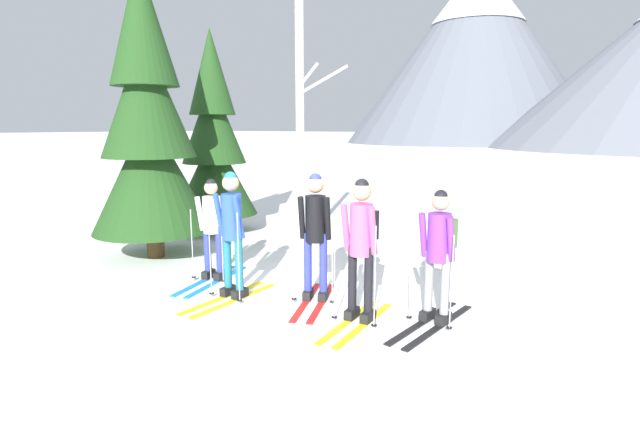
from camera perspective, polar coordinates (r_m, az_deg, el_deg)
The scene contains 10 objects.
ground_plane at distance 7.17m, azimuth -2.46°, elevation -8.66°, with size 400.00×400.00×0.00m, color white.
skier_in_white at distance 8.07m, azimuth -12.07°, elevation -0.04°, with size 0.64×1.74×1.62m.
skier_in_blue at distance 7.12m, azimuth -10.01°, elevation -0.57°, with size 0.61×1.68×1.81m.
skier_in_black at distance 6.91m, azimuth -0.50°, elevation -0.59°, with size 0.83×1.60×1.79m.
skier_in_pink at distance 6.18m, azimuth 4.72°, elevation -1.99°, with size 0.61×1.62×1.80m.
skier_in_purple at distance 6.30m, azimuth 13.34°, elevation -2.88°, with size 0.61×1.78×1.67m.
pine_tree_near at distance 11.65m, azimuth -11.98°, elevation 9.06°, with size 1.87×1.87×4.51m.
pine_tree_mid at distance 9.67m, azimuth -18.94°, elevation 10.39°, with size 2.18×2.18×5.26m.
birch_tree_tall at distance 10.12m, azimuth -2.20°, elevation 11.07°, with size 0.80×0.78×4.77m.
mountain_ridge_distant at distance 73.83m, azimuth 26.47°, elevation 16.96°, with size 66.03×48.71×25.57m.
Camera 1 is at (3.77, -5.61, 2.41)m, focal length 28.19 mm.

